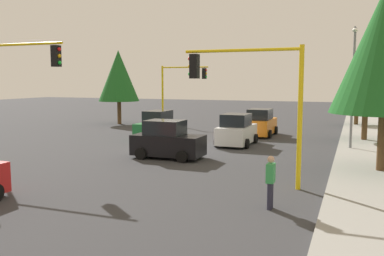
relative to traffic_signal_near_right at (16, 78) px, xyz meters
The scene contains 14 objects.
ground_plane 9.27m from the traffic_signal_near_right, 136.34° to the left, with size 120.00×120.00×0.00m, color #353538.
sidewalk_kerb 20.02m from the traffic_signal_near_right, 124.13° to the left, with size 80.00×4.00×0.15m, color gray.
traffic_signal_near_right is the anchor object (origin of this frame).
traffic_signal_far_right 20.00m from the traffic_signal_near_right, behind, with size 0.36×4.59×5.37m.
traffic_signal_near_left 11.37m from the traffic_signal_near_right, 90.00° to the left, with size 0.36×4.59×5.32m.
street_lamp_curbside 17.75m from the traffic_signal_near_right, 122.78° to the left, with size 2.15×0.28×7.00m.
tree_opposite_side 18.76m from the traffic_signal_near_right, 163.67° to the right, with size 3.72×3.72×6.78m.
tree_roadside_far 28.42m from the traffic_signal_near_right, 147.61° to the left, with size 3.38×3.38×6.13m.
tree_roadside_mid 21.07m from the traffic_signal_near_right, 131.68° to the left, with size 4.15×4.15×7.58m.
car_black 7.94m from the traffic_signal_near_right, 123.48° to the left, with size 2.02×3.68×1.98m.
car_orange 17.20m from the traffic_signal_near_right, 149.03° to the left, with size 3.92×2.05×1.98m.
car_white 13.02m from the traffic_signal_near_right, 139.10° to the left, with size 3.73×2.08×1.98m.
car_green 10.80m from the traffic_signal_near_right, 165.85° to the left, with size 3.90×1.93×1.98m.
pedestrian_crossing 13.40m from the traffic_signal_near_right, 77.69° to the left, with size 0.40×0.24×1.70m.
Camera 1 is at (21.67, 9.36, 4.05)m, focal length 39.23 mm.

